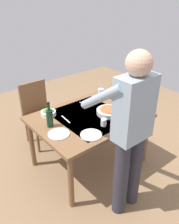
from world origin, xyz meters
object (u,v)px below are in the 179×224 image
serving_bowl_pasta (109,111)px  dinner_plate_far (59,134)px  side_bowl_salad (48,113)px  person_server (131,129)px  wine_glass_left (121,119)px  water_cup_far_left (101,92)px  chair_near (38,109)px  wine_bottle (50,118)px  dinner_plate_near (91,135)px  dining_table (89,121)px  water_cup_near_right (104,122)px  water_cup_near_left (110,93)px

serving_bowl_pasta → dinner_plate_far: 0.72m
side_bowl_salad → serving_bowl_pasta: bearing=143.6°
person_server → wine_glass_left: size_ratio=11.19×
water_cup_far_left → serving_bowl_pasta: size_ratio=0.35×
wine_glass_left → chair_near: bearing=-74.8°
wine_bottle → water_cup_far_left: wine_bottle is taller
wine_bottle → dinner_plate_near: wine_bottle is taller
wine_bottle → dining_table: bearing=169.3°
dining_table → serving_bowl_pasta: bearing=152.2°
dining_table → side_bowl_salad: bearing=-40.5°
person_server → water_cup_near_right: bearing=-103.8°
water_cup_near_right → dinner_plate_far: bearing=-19.3°
water_cup_far_left → side_bowl_salad: size_ratio=0.59×
wine_glass_left → dinner_plate_near: size_ratio=0.66×
water_cup_far_left → dinner_plate_near: size_ratio=0.46×
water_cup_far_left → dinner_plate_far: size_ratio=0.46×
water_cup_far_left → dinner_plate_far: bearing=24.2°
chair_near → wine_glass_left: size_ratio=6.03×
chair_near → person_server: bearing=93.7°
wine_glass_left → person_server: bearing=54.2°
water_cup_near_right → serving_bowl_pasta: bearing=-145.2°
chair_near → water_cup_far_left: bearing=143.8°
dinner_plate_near → chair_near: bearing=-90.3°
chair_near → dinner_plate_near: 1.23m
chair_near → serving_bowl_pasta: bearing=114.9°
person_server → serving_bowl_pasta: bearing=-118.7°
side_bowl_salad → water_cup_near_right: bearing=120.7°
dinner_plate_far → chair_near: bearing=-104.8°
dinner_plate_near → dinner_plate_far: same height
chair_near → serving_bowl_pasta: chair_near is taller
water_cup_near_right → water_cup_far_left: bearing=-129.5°
person_server → water_cup_near_left: (-0.72, -1.01, -0.20)m
wine_bottle → water_cup_near_right: bearing=141.8°
dining_table → wine_bottle: (0.49, -0.09, 0.18)m
dining_table → serving_bowl_pasta: serving_bowl_pasta is taller
dining_table → water_cup_near_left: 0.64m
chair_near → water_cup_far_left: (-0.73, 0.54, 0.24)m
chair_near → person_server: 1.70m
wine_bottle → wine_glass_left: wine_bottle is taller
dinner_plate_far → water_cup_far_left: bearing=-155.8°
person_server → water_cup_near_right: person_server is taller
dining_table → dinner_plate_far: 0.52m
dinner_plate_near → dinner_plate_far: bearing=-42.1°
serving_bowl_pasta → wine_bottle: bearing=-16.3°
dining_table → dinner_plate_near: 0.43m
serving_bowl_pasta → side_bowl_salad: same height
wine_bottle → water_cup_near_left: (-1.07, -0.16, -0.07)m
wine_bottle → water_cup_near_right: (-0.47, 0.37, -0.07)m
water_cup_near_left → dinner_plate_near: water_cup_near_left is taller
side_bowl_salad → dinner_plate_far: side_bowl_salad is taller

